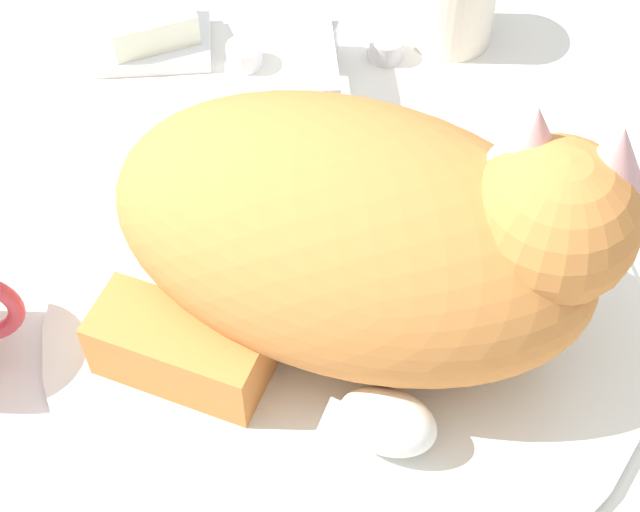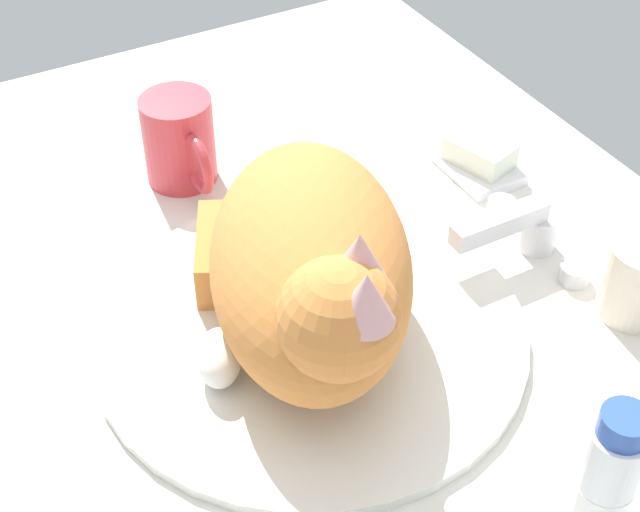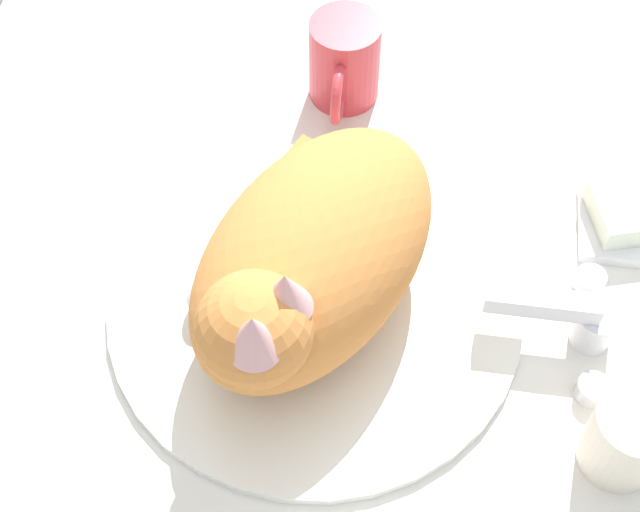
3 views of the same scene
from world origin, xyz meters
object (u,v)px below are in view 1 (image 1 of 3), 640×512
Objects in this scene: faucet at (317,48)px; rinse_cup at (455,0)px; soap_bar at (150,24)px; cat at (369,238)px.

faucet is 1.89× the size of rinse_cup.
rinse_cup is 1.10× the size of soap_bar.
soap_bar is (-13.69, 27.41, -6.10)cm from cat.
cat reaches higher than soap_bar.
faucet is at bearing -17.77° from soap_bar.
faucet is 13.27cm from soap_bar.
soap_bar is (-12.63, 4.05, -0.14)cm from faucet.
soap_bar is at bearing 162.23° from faucet.
cat is (1.06, -23.36, 5.96)cm from faucet.
cat is at bearing -87.41° from faucet.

